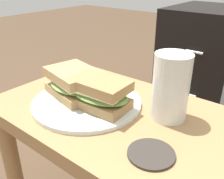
{
  "coord_description": "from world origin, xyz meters",
  "views": [
    {
      "loc": [
        0.31,
        -0.39,
        0.75
      ],
      "look_at": [
        -0.0,
        0.0,
        0.51
      ],
      "focal_mm": 40.3,
      "sensor_mm": 36.0,
      "label": 1
    }
  ],
  "objects_px": {
    "coaster": "(151,154)",
    "plate": "(87,102)",
    "beer_glass": "(171,88)",
    "sandwich_front": "(74,83)",
    "sandwich_back": "(100,93)"
  },
  "relations": [
    {
      "from": "coaster",
      "to": "plate",
      "type": "bearing_deg",
      "value": 163.64
    },
    {
      "from": "plate",
      "to": "beer_glass",
      "type": "xyz_separation_m",
      "value": [
        0.18,
        0.07,
        0.07
      ]
    },
    {
      "from": "coaster",
      "to": "sandwich_front",
      "type": "bearing_deg",
      "value": 165.62
    },
    {
      "from": "plate",
      "to": "sandwich_back",
      "type": "relative_size",
      "value": 1.78
    },
    {
      "from": "plate",
      "to": "coaster",
      "type": "distance_m",
      "value": 0.22
    },
    {
      "from": "sandwich_front",
      "to": "coaster",
      "type": "xyz_separation_m",
      "value": [
        0.26,
        -0.07,
        -0.04
      ]
    },
    {
      "from": "coaster",
      "to": "beer_glass",
      "type": "bearing_deg",
      "value": 105.64
    },
    {
      "from": "plate",
      "to": "sandwich_front",
      "type": "relative_size",
      "value": 1.59
    },
    {
      "from": "sandwich_back",
      "to": "beer_glass",
      "type": "distance_m",
      "value": 0.15
    },
    {
      "from": "sandwich_front",
      "to": "sandwich_back",
      "type": "height_order",
      "value": "same"
    },
    {
      "from": "plate",
      "to": "sandwich_front",
      "type": "bearing_deg",
      "value": 175.64
    },
    {
      "from": "beer_glass",
      "to": "coaster",
      "type": "relative_size",
      "value": 1.71
    },
    {
      "from": "plate",
      "to": "sandwich_back",
      "type": "bearing_deg",
      "value": -4.36
    },
    {
      "from": "plate",
      "to": "coaster",
      "type": "relative_size",
      "value": 3.08
    },
    {
      "from": "plate",
      "to": "coaster",
      "type": "xyz_separation_m",
      "value": [
        0.22,
        -0.06,
        -0.0
      ]
    }
  ]
}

